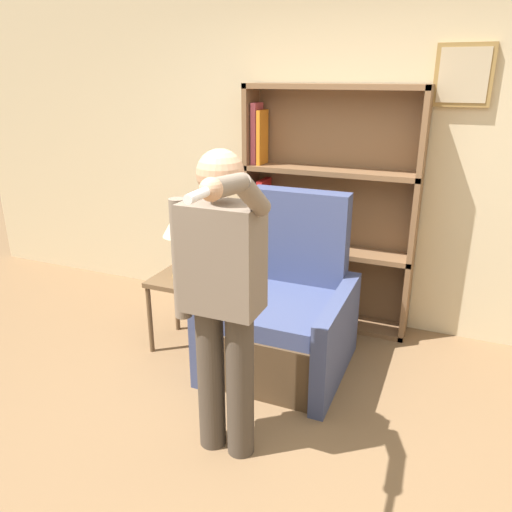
# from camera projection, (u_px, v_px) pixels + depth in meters

# --- Properties ---
(ground_plane) EXTENTS (14.00, 14.00, 0.00)m
(ground_plane) POSITION_uv_depth(u_px,v_px,m) (264.00, 475.00, 2.65)
(ground_plane) COLOR brown
(wall_back) EXTENTS (8.00, 0.11, 2.80)m
(wall_back) POSITION_uv_depth(u_px,v_px,m) (362.00, 155.00, 3.92)
(wall_back) COLOR beige
(wall_back) RESTS_ON ground_plane
(bookcase) EXTENTS (1.38, 0.28, 1.94)m
(bookcase) POSITION_uv_depth(u_px,v_px,m) (317.00, 213.00, 4.06)
(bookcase) COLOR brown
(bookcase) RESTS_ON ground_plane
(armchair) EXTENTS (0.92, 0.95, 1.22)m
(armchair) POSITION_uv_depth(u_px,v_px,m) (283.00, 317.00, 3.57)
(armchair) COLOR #4C3823
(armchair) RESTS_ON ground_plane
(person_standing) EXTENTS (0.54, 0.78, 1.68)m
(person_standing) POSITION_uv_depth(u_px,v_px,m) (222.00, 293.00, 2.52)
(person_standing) COLOR #473D33
(person_standing) RESTS_ON ground_plane
(side_table) EXTENTS (0.43, 0.43, 0.57)m
(side_table) POSITION_uv_depth(u_px,v_px,m) (183.00, 289.00, 3.77)
(side_table) COLOR brown
(side_table) RESTS_ON ground_plane
(table_lamp) EXTENTS (0.26, 0.26, 0.55)m
(table_lamp) POSITION_uv_depth(u_px,v_px,m) (180.00, 224.00, 3.60)
(table_lamp) COLOR gold
(table_lamp) RESTS_ON side_table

